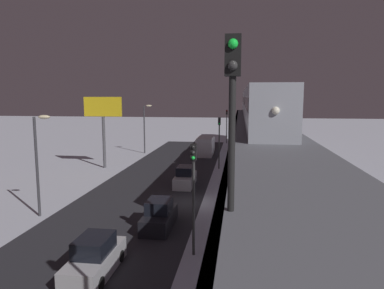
# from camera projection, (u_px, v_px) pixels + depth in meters

# --- Properties ---
(ground_plane) EXTENTS (240.00, 240.00, 0.00)m
(ground_plane) POSITION_uv_depth(u_px,v_px,m) (189.00, 202.00, 30.34)
(ground_plane) COLOR silver
(avenue_asphalt) EXTENTS (11.00, 80.06, 0.01)m
(avenue_asphalt) POSITION_uv_depth(u_px,v_px,m) (139.00, 200.00, 30.92)
(avenue_asphalt) COLOR #28282D
(avenue_asphalt) RESTS_ON ground_plane
(elevated_railway) EXTENTS (5.00, 80.06, 6.35)m
(elevated_railway) POSITION_uv_depth(u_px,v_px,m) (262.00, 140.00, 28.79)
(elevated_railway) COLOR slate
(elevated_railway) RESTS_ON ground_plane
(subway_train) EXTENTS (2.94, 55.47, 3.40)m
(subway_train) POSITION_uv_depth(u_px,v_px,m) (255.00, 103.00, 46.49)
(subway_train) COLOR #999EA8
(subway_train) RESTS_ON elevated_railway
(rail_signal) EXTENTS (0.36, 0.41, 4.00)m
(rail_signal) POSITION_uv_depth(u_px,v_px,m) (232.00, 93.00, 7.91)
(rail_signal) COLOR black
(rail_signal) RESTS_ON elevated_railway
(sedan_silver) EXTENTS (1.91, 4.63, 1.97)m
(sedan_silver) POSITION_uv_depth(u_px,v_px,m) (95.00, 259.00, 18.03)
(sedan_silver) COLOR #B2B2B7
(sedan_silver) RESTS_ON ground_plane
(sedan_silver_2) EXTENTS (1.80, 4.70, 1.97)m
(sedan_silver_2) POSITION_uv_depth(u_px,v_px,m) (185.00, 178.00, 35.93)
(sedan_silver_2) COLOR #B2B2B7
(sedan_silver_2) RESTS_ON ground_plane
(sedan_black) EXTENTS (1.80, 4.40, 1.97)m
(sedan_black) POSITION_uv_depth(u_px,v_px,m) (159.00, 216.00, 24.45)
(sedan_black) COLOR black
(sedan_black) RESTS_ON ground_plane
(box_truck) EXTENTS (2.40, 7.40, 2.80)m
(box_truck) POSITION_uv_depth(u_px,v_px,m) (206.00, 146.00, 55.03)
(box_truck) COLOR #B2B2B7
(box_truck) RESTS_ON ground_plane
(traffic_light_near) EXTENTS (0.32, 0.44, 6.40)m
(traffic_light_near) POSITION_uv_depth(u_px,v_px,m) (194.00, 183.00, 19.74)
(traffic_light_near) COLOR #2D2D2D
(traffic_light_near) RESTS_ON ground_plane
(traffic_light_mid) EXTENTS (0.32, 0.44, 6.40)m
(traffic_light_mid) POSITION_uv_depth(u_px,v_px,m) (219.00, 135.00, 43.75)
(traffic_light_mid) COLOR #2D2D2D
(traffic_light_mid) RESTS_ON ground_plane
(traffic_light_far) EXTENTS (0.32, 0.44, 6.40)m
(traffic_light_far) POSITION_uv_depth(u_px,v_px,m) (227.00, 121.00, 67.76)
(traffic_light_far) COLOR #2D2D2D
(traffic_light_far) RESTS_ON ground_plane
(commercial_billboard) EXTENTS (4.80, 0.36, 8.90)m
(commercial_billboard) POSITION_uv_depth(u_px,v_px,m) (103.00, 114.00, 43.96)
(commercial_billboard) COLOR #4C4C51
(commercial_billboard) RESTS_ON ground_plane
(street_lamp_near) EXTENTS (1.35, 0.44, 7.65)m
(street_lamp_near) POSITION_uv_depth(u_px,v_px,m) (39.00, 153.00, 26.16)
(street_lamp_near) COLOR #38383D
(street_lamp_near) RESTS_ON ground_plane
(street_lamp_far) EXTENTS (1.35, 0.44, 7.65)m
(street_lamp_far) POSITION_uv_depth(u_px,v_px,m) (146.00, 123.00, 55.62)
(street_lamp_far) COLOR #38383D
(street_lamp_far) RESTS_ON ground_plane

